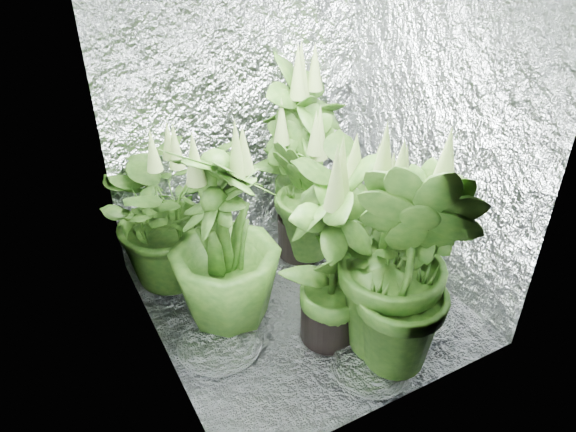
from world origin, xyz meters
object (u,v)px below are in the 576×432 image
at_px(circulation_fan, 334,202).
at_px(plant_a, 168,211).
at_px(plant_e, 382,242).
at_px(plant_g, 405,263).
at_px(plant_c, 303,190).
at_px(plant_f, 333,254).
at_px(plant_b, 302,151).
at_px(plant_d, 224,240).

bearing_deg(circulation_fan, plant_a, 177.15).
distance_m(plant_e, plant_g, 0.32).
distance_m(plant_g, circulation_fan, 1.33).
relative_size(plant_c, plant_e, 0.93).
bearing_deg(plant_f, plant_b, 69.05).
relative_size(plant_a, plant_b, 0.78).
bearing_deg(plant_d, plant_b, 35.99).
relative_size(plant_b, plant_d, 1.11).
bearing_deg(plant_a, circulation_fan, 2.81).
relative_size(plant_a, circulation_fan, 2.74).
height_order(plant_a, circulation_fan, plant_a).
bearing_deg(plant_b, plant_d, -144.01).
distance_m(plant_d, plant_g, 0.90).
height_order(plant_d, plant_f, plant_f).
bearing_deg(plant_a, plant_g, -56.33).
height_order(plant_a, plant_c, plant_c).
relative_size(plant_f, plant_g, 0.91).
relative_size(plant_d, circulation_fan, 3.16).
xyz_separation_m(plant_a, plant_c, (0.78, -0.15, -0.01)).
bearing_deg(plant_c, plant_f, -108.44).
relative_size(plant_c, plant_f, 0.87).
relative_size(plant_a, plant_f, 0.85).
xyz_separation_m(plant_c, plant_f, (-0.23, -0.70, 0.08)).
bearing_deg(plant_d, plant_e, -26.95).
bearing_deg(circulation_fan, plant_c, -156.53).
relative_size(plant_b, plant_c, 1.24).
bearing_deg(plant_g, plant_f, 126.02).
distance_m(plant_c, plant_d, 0.73).
bearing_deg(plant_g, plant_d, 133.30).
relative_size(plant_c, circulation_fan, 2.82).
bearing_deg(plant_f, plant_c, 71.56).
xyz_separation_m(plant_b, plant_d, (-0.77, -0.56, -0.06)).
bearing_deg(circulation_fan, plant_b, 169.00).
bearing_deg(plant_f, circulation_fan, 56.43).
bearing_deg(plant_b, plant_g, -97.31).
bearing_deg(plant_b, circulation_fan, -5.33).
relative_size(plant_g, circulation_fan, 3.55).
relative_size(plant_e, plant_f, 0.94).
xyz_separation_m(plant_a, plant_d, (0.14, -0.48, 0.06)).
xyz_separation_m(plant_g, circulation_fan, (0.40, 1.18, -0.44)).
xyz_separation_m(plant_f, plant_g, (0.20, -0.28, 0.06)).
distance_m(plant_b, circulation_fan, 0.50).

